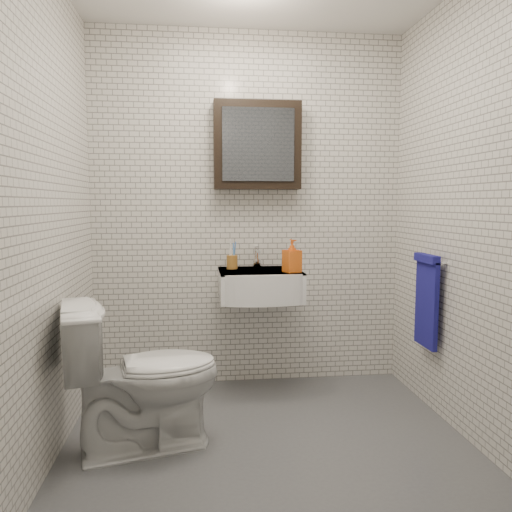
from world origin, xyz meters
name	(u,v)px	position (x,y,z in m)	size (l,w,h in m)	color
ground	(268,443)	(0.00, 0.00, 0.01)	(2.20, 2.00, 0.01)	#4E5056
room_shell	(269,171)	(0.00, 0.00, 1.47)	(2.22, 2.02, 2.51)	silver
washbasin	(261,285)	(0.05, 0.73, 0.76)	(0.55, 0.50, 0.20)	white
faucet	(257,258)	(0.05, 0.93, 0.92)	(0.06, 0.20, 0.15)	silver
mirror_cabinet	(257,146)	(0.05, 0.93, 1.70)	(0.60, 0.15, 0.60)	black
towel_rail	(427,297)	(1.04, 0.35, 0.72)	(0.09, 0.30, 0.58)	silver
toothbrush_cup	(232,261)	(-0.13, 0.87, 0.90)	(0.09, 0.09, 0.21)	#9D6727
soap_bottle	(292,256)	(0.25, 0.65, 0.96)	(0.10, 0.10, 0.22)	#FD5C1A
toilet	(144,375)	(-0.66, 0.04, 0.40)	(0.45, 0.79, 0.81)	white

